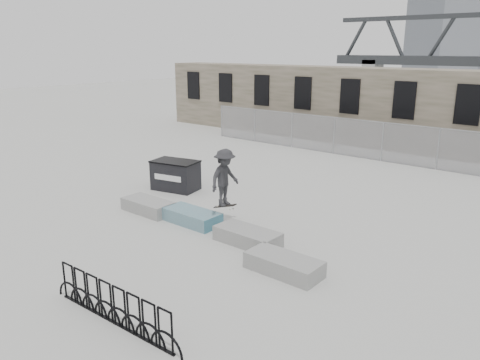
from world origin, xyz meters
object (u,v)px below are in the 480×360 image
(planter_far_left, at_px, (148,206))
(skateboarder, at_px, (225,178))
(planter_offset, at_px, (284,264))
(planter_center_right, at_px, (247,236))
(bike_rack, at_px, (113,305))
(dumpster, at_px, (176,175))
(planter_center_left, at_px, (192,216))

(planter_far_left, distance_m, skateboarder, 3.36)
(planter_offset, height_order, skateboarder, skateboarder)
(planter_center_right, distance_m, bike_rack, 5.09)
(dumpster, xyz_separation_m, bike_rack, (6.18, -7.48, -0.17))
(planter_offset, distance_m, dumpster, 8.30)
(planter_offset, bearing_deg, planter_far_left, 173.06)
(planter_center_left, xyz_separation_m, bike_rack, (2.93, -5.20, 0.20))
(dumpster, bearing_deg, planter_offset, -36.16)
(planter_center_left, relative_size, planter_offset, 1.00)
(planter_far_left, xyz_separation_m, bike_rack, (4.90, -4.98, 0.20))
(planter_center_right, height_order, skateboarder, skateboarder)
(planter_offset, relative_size, dumpster, 0.98)
(planter_far_left, relative_size, bike_rack, 0.50)
(dumpster, height_order, skateboarder, skateboarder)
(planter_center_right, bearing_deg, dumpster, 157.10)
(bike_rack, bearing_deg, skateboarder, 108.66)
(planter_offset, relative_size, skateboarder, 1.00)
(planter_far_left, relative_size, planter_center_right, 1.00)
(planter_far_left, relative_size, dumpster, 0.98)
(planter_center_left, height_order, skateboarder, skateboarder)
(bike_rack, height_order, skateboarder, skateboarder)
(planter_center_left, relative_size, skateboarder, 1.00)
(dumpster, bearing_deg, planter_center_right, -35.80)
(planter_far_left, height_order, planter_offset, same)
(bike_rack, bearing_deg, planter_offset, 71.22)
(planter_far_left, bearing_deg, dumpster, 117.18)
(planter_offset, height_order, bike_rack, bike_rack)
(planter_center_right, height_order, bike_rack, bike_rack)
(planter_center_right, distance_m, skateboarder, 2.13)
(planter_center_right, bearing_deg, skateboarder, 155.83)
(planter_center_left, relative_size, planter_center_right, 1.00)
(planter_offset, height_order, dumpster, dumpster)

